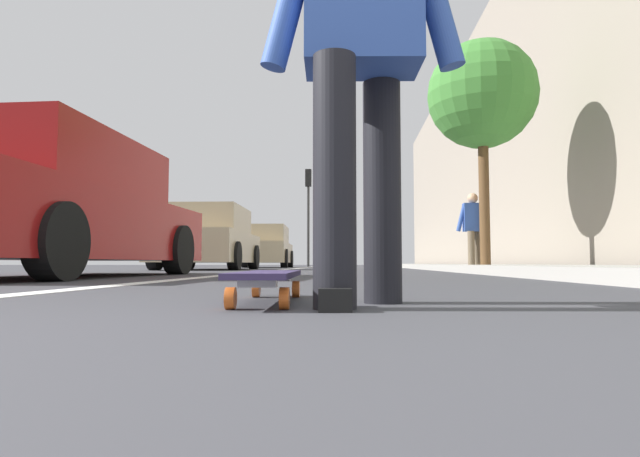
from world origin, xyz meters
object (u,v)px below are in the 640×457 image
at_px(skateboard, 268,277).
at_px(parked_car_mid, 209,240).
at_px(street_tree_mid, 482,95).
at_px(skater_person, 361,37).
at_px(parked_car_far, 263,248).
at_px(parked_car_near, 52,210).
at_px(pedestrian_distant, 473,226).
at_px(traffic_light, 308,200).

xyz_separation_m(skateboard, parked_car_mid, (10.37, 3.02, 0.61)).
xyz_separation_m(skateboard, street_tree_mid, (9.50, -3.19, 3.70)).
xyz_separation_m(skater_person, parked_car_far, (16.92, 3.13, -0.23)).
height_order(skateboard, street_tree_mid, street_tree_mid).
bearing_deg(parked_car_mid, parked_car_far, -2.10).
distance_m(skateboard, street_tree_mid, 10.68).
distance_m(parked_car_near, parked_car_far, 13.23).
xyz_separation_m(parked_car_near, pedestrian_distant, (6.16, -5.90, 0.25)).
bearing_deg(traffic_light, skater_person, -175.03).
distance_m(parked_car_mid, pedestrian_distant, 6.06).
bearing_deg(parked_car_near, skateboard, -140.64).
distance_m(parked_car_mid, traffic_light, 12.43).
height_order(parked_car_mid, traffic_light, traffic_light).
height_order(skater_person, street_tree_mid, street_tree_mid).
relative_size(traffic_light, pedestrian_distant, 2.70).
bearing_deg(skateboard, traffic_light, 4.13).
distance_m(skater_person, street_tree_mid, 10.46).
height_order(parked_car_mid, pedestrian_distant, pedestrian_distant).
bearing_deg(parked_car_far, skateboard, -170.56).
bearing_deg(traffic_light, pedestrian_distant, -160.13).
distance_m(skateboard, parked_car_far, 17.01).
relative_size(skateboard, parked_car_near, 0.19).
height_order(skater_person, parked_car_far, skater_person).
height_order(skater_person, pedestrian_distant, pedestrian_distant).
distance_m(skater_person, parked_car_near, 4.92).
relative_size(parked_car_near, traffic_light, 0.98).
relative_size(skater_person, parked_car_near, 0.37).
xyz_separation_m(skater_person, pedestrian_distant, (9.85, -2.65, 0.02)).
relative_size(parked_car_far, traffic_light, 0.93).
xyz_separation_m(parked_car_far, traffic_light, (5.71, -1.17, 2.41)).
relative_size(parked_car_far, pedestrian_distant, 2.51).
xyz_separation_m(parked_car_near, street_tree_mid, (5.96, -6.09, 3.08)).
relative_size(skater_person, street_tree_mid, 0.33).
bearing_deg(parked_car_far, parked_car_near, 179.50).
distance_m(skateboard, parked_car_mid, 10.82).
bearing_deg(pedestrian_distant, traffic_light, 19.87).
bearing_deg(parked_car_mid, street_tree_mid, -97.92).
relative_size(skater_person, parked_car_far, 0.39).
height_order(parked_car_near, traffic_light, traffic_light).
xyz_separation_m(parked_car_near, parked_car_far, (13.23, -0.12, -0.01)).
bearing_deg(parked_car_mid, parked_car_near, -178.99).
relative_size(parked_car_near, parked_car_far, 1.06).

